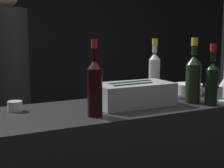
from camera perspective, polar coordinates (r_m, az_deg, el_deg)
wall_back_chalkboard at (r=3.92m, az=-15.86°, el=8.73°), size 6.40×0.06×2.80m
ice_bin_with_bottles at (r=1.72m, az=3.91°, el=-1.67°), size 0.43×0.23×0.13m
bowl_white at (r=2.13m, az=13.78°, el=-0.78°), size 0.18×0.18×0.07m
candle_votive at (r=1.67m, az=-17.32°, el=-3.86°), size 0.07×0.07×0.05m
champagne_bottle at (r=1.83m, az=14.64°, el=1.29°), size 0.09×0.09×0.37m
red_wine_bottle_burgundy at (r=1.80m, az=17.79°, el=0.76°), size 0.07×0.07×0.34m
red_wine_bottle_tall at (r=1.47m, az=-3.18°, el=-0.26°), size 0.07×0.07×0.36m
rose_wine_bottle at (r=2.01m, az=7.75°, el=2.21°), size 0.07×0.07×0.36m
person_in_hoodie at (r=2.57m, az=-18.38°, el=0.16°), size 0.33×0.33×1.79m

